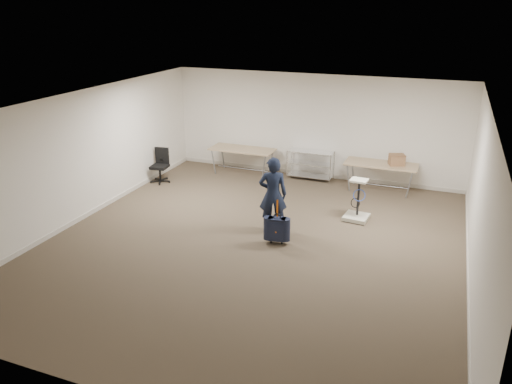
% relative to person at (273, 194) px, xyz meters
% --- Properties ---
extents(ground, '(9.00, 9.00, 0.00)m').
position_rel_person_xyz_m(ground, '(-0.14, -0.72, -0.81)').
color(ground, '#413527').
rests_on(ground, ground).
extents(room_shell, '(8.00, 9.00, 9.00)m').
position_rel_person_xyz_m(room_shell, '(-0.14, 0.66, -0.76)').
color(room_shell, white).
rests_on(room_shell, ground).
extents(folding_table_left, '(1.80, 0.75, 0.73)m').
position_rel_person_xyz_m(folding_table_left, '(-2.04, 3.23, -0.13)').
color(folding_table_left, tan).
rests_on(folding_table_left, ground).
extents(folding_table_right, '(1.80, 0.75, 0.73)m').
position_rel_person_xyz_m(folding_table_right, '(1.76, 3.23, -0.13)').
color(folding_table_right, tan).
rests_on(folding_table_right, ground).
extents(wire_shelf, '(1.22, 0.47, 0.80)m').
position_rel_person_xyz_m(wire_shelf, '(-0.14, 3.48, -0.37)').
color(wire_shelf, white).
rests_on(wire_shelf, ground).
extents(person, '(0.68, 0.56, 1.61)m').
position_rel_person_xyz_m(person, '(0.00, 0.00, 0.00)').
color(person, black).
rests_on(person, ground).
extents(suitcase, '(0.37, 0.25, 0.94)m').
position_rel_person_xyz_m(suitcase, '(0.29, -0.58, -0.49)').
color(suitcase, black).
rests_on(suitcase, ground).
extents(office_chair, '(0.55, 0.55, 0.91)m').
position_rel_person_xyz_m(office_chair, '(-3.84, 1.81, -0.53)').
color(office_chair, black).
rests_on(office_chair, ground).
extents(equipment_cart, '(0.56, 0.56, 0.95)m').
position_rel_person_xyz_m(equipment_cart, '(1.56, 1.18, -0.56)').
color(equipment_cart, beige).
rests_on(equipment_cart, ground).
extents(cardboard_box, '(0.44, 0.39, 0.27)m').
position_rel_person_xyz_m(cardboard_box, '(2.13, 3.24, 0.06)').
color(cardboard_box, '#946745').
rests_on(cardboard_box, folding_table_right).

